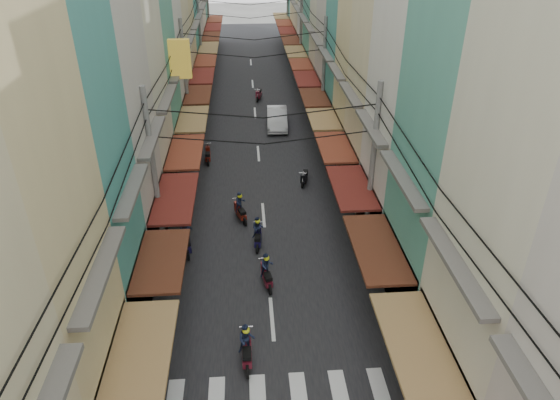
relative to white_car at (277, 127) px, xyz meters
name	(u,v)px	position (x,y,z in m)	size (l,w,h in m)	color
ground	(269,287)	(-1.60, -18.86, 0.00)	(160.00, 160.00, 0.00)	#62625E
road	(256,122)	(-1.60, 1.14, 0.01)	(10.00, 80.00, 0.02)	black
sidewalk_left	(172,124)	(-8.10, 1.14, 0.03)	(3.00, 80.00, 0.06)	gray
sidewalk_right	(338,119)	(4.90, 1.14, 0.03)	(3.00, 80.00, 0.06)	gray
building_row_right	(377,0)	(6.31, -2.41, 9.41)	(7.80, 68.98, 22.59)	teal
utility_poles	(256,52)	(-1.60, -3.85, 6.59)	(10.20, 66.13, 8.20)	slate
white_car	(277,127)	(0.00, 0.00, 0.00)	(4.97, 1.95, 1.75)	silver
bicycle	(402,251)	(4.97, -16.66, 0.00)	(0.55, 1.48, 1.02)	black
moving_scooters	(241,221)	(-2.82, -14.17, 0.51)	(6.86, 31.32, 1.87)	black
parked_scooters	(392,331)	(2.88, -22.31, 0.45)	(12.81, 13.93, 0.98)	black
pedestrians	(181,253)	(-5.49, -17.47, 1.04)	(13.67, 21.85, 2.21)	black
market_umbrella	(455,335)	(4.21, -24.42, 2.26)	(2.43, 2.43, 2.56)	#B2B2B7
traffic_sign	(423,287)	(3.85, -22.17, 2.40)	(0.10, 0.71, 3.25)	slate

